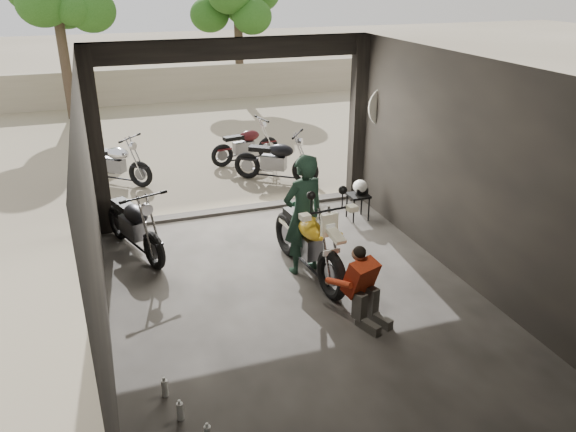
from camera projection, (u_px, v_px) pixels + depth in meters
ground at (301, 306)px, 7.68m from camera, size 80.00×80.00×0.00m
garage at (288, 206)px, 7.64m from camera, size 7.00×7.13×3.20m
boundary_wall at (162, 85)px, 19.57m from camera, size 18.00×0.30×1.20m
main_bike at (308, 236)px, 8.23m from camera, size 0.99×2.02×1.30m
left_bike at (133, 220)px, 8.93m from camera, size 1.23×1.84×1.15m
outside_bike_a at (114, 159)px, 11.95m from camera, size 1.64×1.53×1.08m
outside_bike_b at (245, 142)px, 13.27m from camera, size 1.63×0.92×1.04m
outside_bike_c at (276, 157)px, 12.06m from camera, size 1.75×1.53×1.13m
rider at (303, 215)px, 8.22m from camera, size 0.76×0.59×1.86m
mechanic at (366, 289)px, 7.12m from camera, size 0.72×0.83×1.01m
stool at (358, 198)px, 10.21m from camera, size 0.36×0.36×0.50m
helmet at (360, 187)px, 10.19m from camera, size 0.34×0.35×0.25m
sign_post at (386, 126)px, 10.37m from camera, size 0.78×0.08×2.35m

